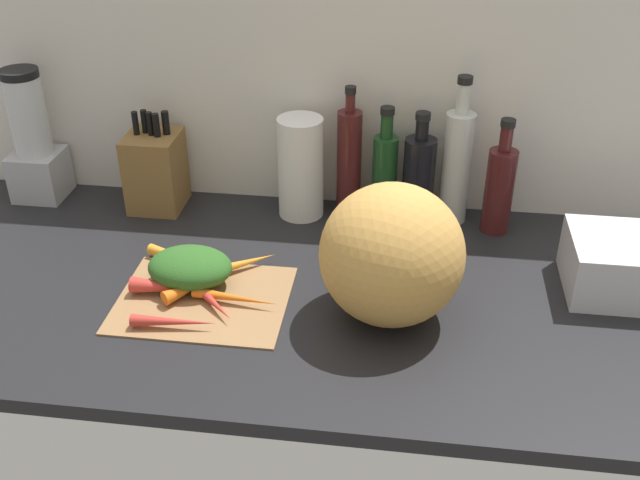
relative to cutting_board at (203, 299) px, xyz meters
The scene contains 21 objects.
ground_plane 18.20cm from the cutting_board, 27.17° to the left, with size 170.00×80.00×3.00cm, color black.
wall_back 57.64cm from the cutting_board, 71.00° to the left, with size 170.00×3.00×60.00cm, color silver.
cutting_board is the anchor object (origin of this frame).
carrot_0 13.90cm from the cutting_board, 123.37° to the left, with size 2.37×2.37×16.65cm, color orange.
carrot_1 7.01cm from the cutting_board, ahead, with size 2.24×2.24×17.32cm, color orange.
carrot_2 13.28cm from the cutting_board, 62.46° to the left, with size 2.27×2.27×13.53cm, color orange.
carrot_3 7.71cm from the cutting_board, behind, with size 3.33×3.33×14.15cm, color red.
carrot_4 3.59cm from the cutting_board, behind, with size 2.91×2.91×10.61cm, color orange.
carrot_5 4.68cm from the cutting_board, 44.66° to the right, with size 2.13×2.13×12.31cm, color red.
carrot_6 10.52cm from the cutting_board, 105.87° to the right, with size 2.39×2.39×15.97cm, color red.
carrot_greens_pile 7.24cm from the cutting_board, 127.52° to the left, with size 17.07×13.13×7.22cm, color #2D6023.
winter_squash 38.81cm from the cutting_board, ahead, with size 26.86×26.47×26.98cm, color gold.
knife_block 43.56cm from the cutting_board, 119.40° to the left, with size 12.14×12.92×23.90cm.
blender_appliance 65.39cm from the cutting_board, 143.02° to the left, with size 11.68×11.68×32.18cm.
paper_towel_roll 41.83cm from the cutting_board, 69.96° to the left, with size 10.49×10.49×23.96cm, color white.
bottle_0 48.86cm from the cutting_board, 58.41° to the left, with size 5.75×5.75×31.09cm.
bottle_1 52.44cm from the cutting_board, 49.95° to the left, with size 5.77×5.77×27.05cm.
bottle_2 57.07cm from the cutting_board, 43.31° to the left, with size 7.30×7.30×26.53cm.
bottle_3 64.63cm from the cutting_board, 38.93° to the left, with size 6.59×6.59×34.68cm.
bottle_4 69.70cm from the cutting_board, 31.50° to the left, with size 6.44×6.44×26.89cm.
dish_rack 83.90cm from the cutting_board, 10.24° to the left, with size 22.46×18.90×11.51cm, color silver.
Camera 1 is at (22.69, -124.60, 86.45)cm, focal length 41.99 mm.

